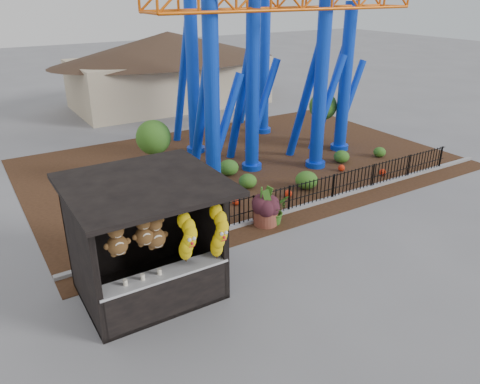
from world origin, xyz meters
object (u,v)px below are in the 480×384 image
roller_coaster (263,6)px  terracotta_planter (266,216)px  potted_plant (275,210)px  prize_booth (150,244)px

roller_coaster → terracotta_planter: size_ratio=13.90×
potted_plant → terracotta_planter: bearing=140.0°
potted_plant → roller_coaster: bearing=36.8°
terracotta_planter → potted_plant: bearing=-16.6°
prize_booth → roller_coaster: bearing=42.1°
terracotta_planter → potted_plant: (0.29, -0.09, 0.18)m
terracotta_planter → roller_coaster: bearing=57.6°
terracotta_planter → potted_plant: 0.36m
terracotta_planter → potted_plant: potted_plant is taller
roller_coaster → terracotta_planter: roller_coaster is taller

